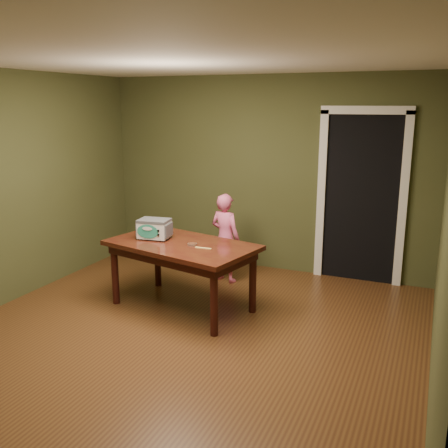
% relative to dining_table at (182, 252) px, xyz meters
% --- Properties ---
extents(floor, '(5.00, 5.00, 0.00)m').
position_rel_dining_table_xyz_m(floor, '(0.33, -0.77, -0.65)').
color(floor, '#593719').
rests_on(floor, ground).
extents(room_shell, '(4.52, 5.02, 2.61)m').
position_rel_dining_table_xyz_m(room_shell, '(0.33, -0.77, 1.06)').
color(room_shell, '#424826').
rests_on(room_shell, ground).
extents(doorway, '(1.10, 0.66, 2.25)m').
position_rel_dining_table_xyz_m(doorway, '(1.63, 2.01, 0.41)').
color(doorway, black).
rests_on(doorway, ground).
extents(dining_table, '(1.75, 1.22, 0.75)m').
position_rel_dining_table_xyz_m(dining_table, '(0.00, 0.00, 0.00)').
color(dining_table, '#350F0C').
rests_on(dining_table, floor).
extents(toy_oven, '(0.39, 0.29, 0.22)m').
position_rel_dining_table_xyz_m(toy_oven, '(-0.37, 0.04, 0.22)').
color(toy_oven, '#4C4F54').
rests_on(toy_oven, dining_table).
extents(baking_pan, '(0.10, 0.10, 0.02)m').
position_rel_dining_table_xyz_m(baking_pan, '(0.15, -0.04, 0.11)').
color(baking_pan, silver).
rests_on(baking_pan, dining_table).
extents(spatula, '(0.18, 0.04, 0.01)m').
position_rel_dining_table_xyz_m(spatula, '(0.31, -0.09, 0.10)').
color(spatula, '#FBD46D').
rests_on(spatula, dining_table).
extents(child, '(0.47, 0.36, 1.14)m').
position_rel_dining_table_xyz_m(child, '(0.09, 0.99, -0.08)').
color(child, '#ED6191').
rests_on(child, floor).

